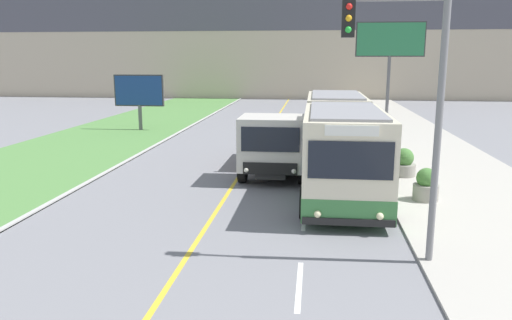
{
  "coord_description": "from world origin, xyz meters",
  "views": [
    {
      "loc": [
        2.98,
        -2.02,
        4.72
      ],
      "look_at": [
        1.1,
        14.02,
        1.4
      ],
      "focal_mm": 35.0,
      "sensor_mm": 36.0,
      "label": 1
    }
  ],
  "objects_px": {
    "billboard_large": "(390,44)",
    "planter_round_near": "(426,186)",
    "planter_round_far": "(385,136)",
    "traffic_light_mast": "(412,90)",
    "billboard_small": "(139,92)",
    "planter_round_third": "(391,148)",
    "dump_truck": "(275,145)",
    "planter_round_second": "(404,164)",
    "city_bus": "(339,140)"
  },
  "relations": [
    {
      "from": "billboard_small",
      "to": "city_bus",
      "type": "bearing_deg",
      "value": -44.72
    },
    {
      "from": "planter_round_second",
      "to": "planter_round_third",
      "type": "xyz_separation_m",
      "value": [
        -0.0,
        3.52,
        -0.01
      ]
    },
    {
      "from": "billboard_large",
      "to": "billboard_small",
      "type": "bearing_deg",
      "value": -158.34
    },
    {
      "from": "city_bus",
      "to": "planter_round_far",
      "type": "height_order",
      "value": "city_bus"
    },
    {
      "from": "billboard_large",
      "to": "dump_truck",
      "type": "bearing_deg",
      "value": -110.41
    },
    {
      "from": "billboard_large",
      "to": "planter_round_near",
      "type": "relative_size",
      "value": 6.69
    },
    {
      "from": "planter_round_second",
      "to": "planter_round_third",
      "type": "bearing_deg",
      "value": 90.04
    },
    {
      "from": "billboard_large",
      "to": "billboard_small",
      "type": "height_order",
      "value": "billboard_large"
    },
    {
      "from": "city_bus",
      "to": "billboard_small",
      "type": "relative_size",
      "value": 3.55
    },
    {
      "from": "planter_round_second",
      "to": "city_bus",
      "type": "bearing_deg",
      "value": -167.09
    },
    {
      "from": "billboard_large",
      "to": "planter_round_second",
      "type": "bearing_deg",
      "value": -95.64
    },
    {
      "from": "city_bus",
      "to": "planter_round_second",
      "type": "height_order",
      "value": "city_bus"
    },
    {
      "from": "planter_round_near",
      "to": "billboard_large",
      "type": "bearing_deg",
      "value": 85.59
    },
    {
      "from": "planter_round_near",
      "to": "planter_round_second",
      "type": "height_order",
      "value": "planter_round_second"
    },
    {
      "from": "dump_truck",
      "to": "planter_round_second",
      "type": "height_order",
      "value": "dump_truck"
    },
    {
      "from": "dump_truck",
      "to": "billboard_large",
      "type": "relative_size",
      "value": 0.92
    },
    {
      "from": "billboard_small",
      "to": "planter_round_second",
      "type": "height_order",
      "value": "billboard_small"
    },
    {
      "from": "planter_round_near",
      "to": "planter_round_far",
      "type": "relative_size",
      "value": 0.98
    },
    {
      "from": "billboard_small",
      "to": "planter_round_far",
      "type": "distance_m",
      "value": 16.04
    },
    {
      "from": "billboard_large",
      "to": "city_bus",
      "type": "bearing_deg",
      "value": -103.15
    },
    {
      "from": "planter_round_third",
      "to": "traffic_light_mast",
      "type": "bearing_deg",
      "value": -96.86
    },
    {
      "from": "dump_truck",
      "to": "planter_round_near",
      "type": "xyz_separation_m",
      "value": [
        5.28,
        -3.19,
        -0.71
      ]
    },
    {
      "from": "billboard_large",
      "to": "billboard_small",
      "type": "xyz_separation_m",
      "value": [
        -16.85,
        -6.69,
        -3.2
      ]
    },
    {
      "from": "billboard_small",
      "to": "planter_round_near",
      "type": "xyz_separation_m",
      "value": [
        15.16,
        -15.22,
        -1.95
      ]
    },
    {
      "from": "city_bus",
      "to": "planter_round_near",
      "type": "distance_m",
      "value": 4.14
    },
    {
      "from": "planter_round_near",
      "to": "planter_round_third",
      "type": "relative_size",
      "value": 1.0
    },
    {
      "from": "billboard_large",
      "to": "planter_round_third",
      "type": "bearing_deg",
      "value": -96.97
    },
    {
      "from": "dump_truck",
      "to": "planter_round_second",
      "type": "relative_size",
      "value": 6.03
    },
    {
      "from": "billboard_large",
      "to": "planter_round_far",
      "type": "bearing_deg",
      "value": -98.14
    },
    {
      "from": "traffic_light_mast",
      "to": "planter_round_far",
      "type": "xyz_separation_m",
      "value": [
        1.66,
        15.7,
        -3.45
      ]
    },
    {
      "from": "billboard_small",
      "to": "dump_truck",
      "type": "bearing_deg",
      "value": -50.58
    },
    {
      "from": "billboard_small",
      "to": "planter_round_third",
      "type": "bearing_deg",
      "value": -28.52
    },
    {
      "from": "dump_truck",
      "to": "planter_round_third",
      "type": "distance_m",
      "value": 6.47
    },
    {
      "from": "city_bus",
      "to": "dump_truck",
      "type": "relative_size",
      "value": 1.92
    },
    {
      "from": "traffic_light_mast",
      "to": "planter_round_near",
      "type": "distance_m",
      "value": 6.39
    },
    {
      "from": "dump_truck",
      "to": "planter_round_near",
      "type": "height_order",
      "value": "dump_truck"
    },
    {
      "from": "billboard_large",
      "to": "planter_round_near",
      "type": "height_order",
      "value": "billboard_large"
    },
    {
      "from": "dump_truck",
      "to": "traffic_light_mast",
      "type": "xyz_separation_m",
      "value": [
        3.68,
        -8.32,
        2.75
      ]
    },
    {
      "from": "planter_round_third",
      "to": "planter_round_far",
      "type": "height_order",
      "value": "planter_round_far"
    },
    {
      "from": "dump_truck",
      "to": "traffic_light_mast",
      "type": "relative_size",
      "value": 1.06
    },
    {
      "from": "city_bus",
      "to": "planter_round_far",
      "type": "bearing_deg",
      "value": 69.8
    },
    {
      "from": "traffic_light_mast",
      "to": "city_bus",
      "type": "bearing_deg",
      "value": 98.15
    },
    {
      "from": "billboard_small",
      "to": "planter_round_near",
      "type": "height_order",
      "value": "billboard_small"
    },
    {
      "from": "dump_truck",
      "to": "planter_round_third",
      "type": "xyz_separation_m",
      "value": [
        5.15,
        3.86,
        -0.71
      ]
    },
    {
      "from": "billboard_small",
      "to": "planter_round_third",
      "type": "relative_size",
      "value": 3.34
    },
    {
      "from": "planter_round_second",
      "to": "planter_round_third",
      "type": "distance_m",
      "value": 3.52
    },
    {
      "from": "planter_round_near",
      "to": "planter_round_third",
      "type": "distance_m",
      "value": 7.05
    },
    {
      "from": "planter_round_near",
      "to": "planter_round_far",
      "type": "height_order",
      "value": "planter_round_far"
    },
    {
      "from": "traffic_light_mast",
      "to": "planter_round_second",
      "type": "height_order",
      "value": "traffic_light_mast"
    },
    {
      "from": "planter_round_near",
      "to": "dump_truck",
      "type": "bearing_deg",
      "value": 148.86
    }
  ]
}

